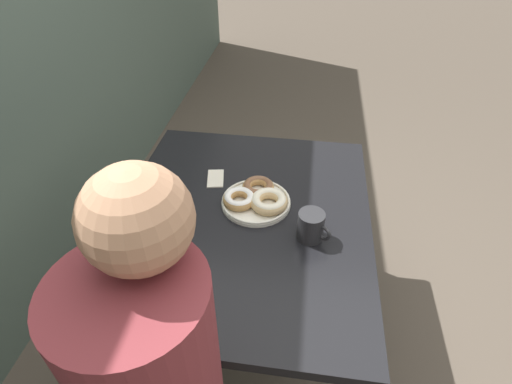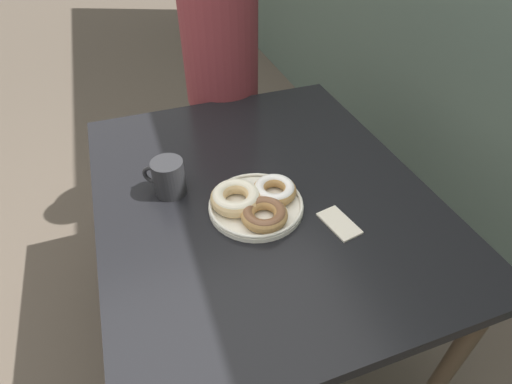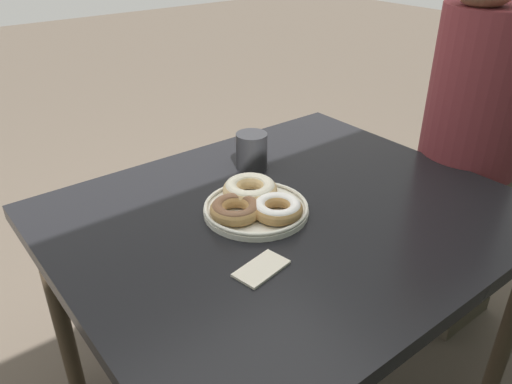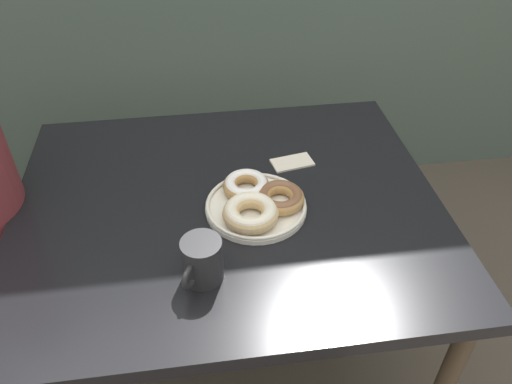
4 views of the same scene
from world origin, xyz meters
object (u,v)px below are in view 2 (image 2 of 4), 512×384
napkin (339,223)px  coffee_mug (168,177)px  donut_plate (255,201)px  person_figure (222,83)px  dining_table (261,206)px

napkin → coffee_mug: bearing=-125.2°
napkin → donut_plate: bearing=-124.3°
napkin → person_figure: bearing=-175.9°
donut_plate → person_figure: person_figure is taller
donut_plate → person_figure: bearing=170.9°
dining_table → person_figure: size_ratio=0.85×
person_figure → napkin: bearing=4.1°
dining_table → coffee_mug: size_ratio=9.67×
dining_table → napkin: (0.21, 0.15, 0.07)m
donut_plate → coffee_mug: size_ratio=2.43×
dining_table → napkin: bearing=35.8°
coffee_mug → napkin: 0.50m
dining_table → donut_plate: 0.13m
coffee_mug → dining_table: bearing=72.6°
dining_table → person_figure: 0.73m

